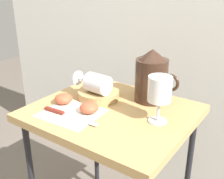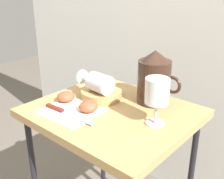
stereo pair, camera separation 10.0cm
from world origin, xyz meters
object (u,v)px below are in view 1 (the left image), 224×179
object	(u,v)px
pitcher	(151,80)
apple_half_left	(64,99)
wine_glass_upright	(160,91)
knife	(62,114)
apple_half_right	(89,108)
wine_glass_tipped_near	(97,83)
table	(112,125)
basket_tray	(99,95)

from	to	relation	value
pitcher	apple_half_left	distance (m)	0.35
wine_glass_upright	knife	distance (m)	0.35
pitcher	apple_half_right	xyz separation A→B (m)	(-0.13, -0.23, -0.06)
apple_half_left	wine_glass_tipped_near	bearing A→B (deg)	48.62
knife	wine_glass_upright	bearing A→B (deg)	27.70
table	pitcher	world-z (taller)	pitcher
wine_glass_upright	apple_half_left	xyz separation A→B (m)	(-0.36, -0.08, -0.09)
table	basket_tray	world-z (taller)	basket_tray
basket_tray	wine_glass_tipped_near	xyz separation A→B (m)	(0.01, -0.02, 0.06)
wine_glass_tipped_near	basket_tray	bearing A→B (deg)	113.98
wine_glass_upright	knife	size ratio (longest dim) A/B	0.71
apple_half_left	knife	world-z (taller)	apple_half_left
wine_glass_tipped_near	pitcher	bearing A→B (deg)	37.05
wine_glass_upright	apple_half_right	bearing A→B (deg)	-159.49
table	apple_half_left	size ratio (longest dim) A/B	9.91
wine_glass_tipped_near	apple_half_left	distance (m)	0.14
apple_half_right	wine_glass_upright	bearing A→B (deg)	20.51
pitcher	apple_half_left	world-z (taller)	pitcher
basket_tray	apple_half_left	xyz separation A→B (m)	(-0.08, -0.12, 0.01)
pitcher	table	bearing A→B (deg)	-115.98
pitcher	wine_glass_upright	world-z (taller)	pitcher
basket_tray	knife	xyz separation A→B (m)	(-0.01, -0.19, -0.01)
basket_tray	apple_half_left	size ratio (longest dim) A/B	2.40
table	knife	xyz separation A→B (m)	(-0.12, -0.14, 0.07)
apple_half_right	basket_tray	bearing A→B (deg)	112.81
wine_glass_tipped_near	apple_half_left	world-z (taller)	wine_glass_tipped_near
basket_tray	knife	world-z (taller)	basket_tray
table	wine_glass_tipped_near	bearing A→B (deg)	161.95
pitcher	wine_glass_upright	size ratio (longest dim) A/B	1.28
apple_half_right	table	bearing A→B (deg)	55.92
table	knife	distance (m)	0.20
knife	wine_glass_tipped_near	bearing A→B (deg)	82.26
basket_tray	wine_glass_tipped_near	bearing A→B (deg)	-66.02
table	wine_glass_tipped_near	distance (m)	0.17
pitcher	apple_half_right	world-z (taller)	pitcher
wine_glass_upright	apple_half_right	world-z (taller)	wine_glass_upright
table	wine_glass_tipped_near	size ratio (longest dim) A/B	4.33
table	apple_half_right	bearing A→B (deg)	-124.08
apple_half_right	apple_half_left	bearing A→B (deg)	178.31
basket_tray	wine_glass_upright	xyz separation A→B (m)	(0.28, -0.04, 0.09)
table	pitcher	bearing A→B (deg)	64.02
apple_half_right	knife	world-z (taller)	apple_half_right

